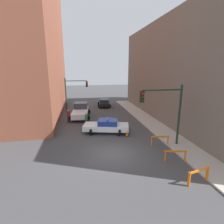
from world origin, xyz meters
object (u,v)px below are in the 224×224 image
traffic_light_far (73,90)px  white_truck (81,111)px  barrier_front (199,174)px  barrier_back (160,139)px  pedestrian_crossing (86,120)px  traffic_light_near (167,107)px  barrier_mid (175,154)px  parked_car_near (104,103)px  pedestrian_corner (68,116)px  traffic_cone (127,133)px  police_car (106,126)px

traffic_light_far → white_truck: size_ratio=0.94×
barrier_front → barrier_back: 5.27m
traffic_light_far → pedestrian_crossing: 8.16m
pedestrian_crossing → barrier_back: size_ratio=1.04×
traffic_light_far → barrier_back: bearing=-61.2°
traffic_light_near → barrier_mid: (-0.48, -2.60, -2.91)m
parked_car_near → pedestrian_corner: pedestrian_corner is taller
barrier_front → barrier_back: same height
parked_car_near → traffic_cone: parked_car_near is taller
barrier_mid → traffic_light_near: bearing=79.5°
barrier_mid → traffic_cone: 5.86m
traffic_light_near → white_truck: 13.29m
parked_car_near → barrier_mid: 20.19m
traffic_light_far → white_truck: (0.98, -3.20, -2.49)m
pedestrian_crossing → pedestrian_corner: same height
traffic_light_far → police_car: 10.84m
parked_car_near → barrier_mid: size_ratio=2.81×
traffic_cone → parked_car_near: bearing=91.0°
pedestrian_crossing → police_car: bearing=-36.8°
parked_car_near → barrier_mid: parked_car_near is taller
pedestrian_corner → barrier_back: (8.24, -8.52, -0.24)m
police_car → white_truck: size_ratio=0.90×
parked_car_near → pedestrian_corner: 10.48m
traffic_light_far → parked_car_near: size_ratio=1.17×
police_car → parked_car_near: police_car is taller
traffic_light_far → barrier_back: traffic_light_far is taller
pedestrian_corner → traffic_cone: bearing=-81.9°
pedestrian_corner → barrier_mid: 13.91m
white_truck → traffic_light_far: bearing=111.8°
pedestrian_corner → police_car: bearing=-84.5°
traffic_light_far → police_car: traffic_light_far is taller
traffic_light_far → police_car: (3.59, -9.87, -2.67)m
white_truck → pedestrian_corner: size_ratio=3.34×
traffic_light_near → traffic_light_far: bearing=119.6°
pedestrian_crossing → barrier_mid: 10.94m
traffic_light_near → barrier_mid: size_ratio=3.29×
pedestrian_corner → barrier_mid: pedestrian_corner is taller
barrier_mid → barrier_back: 2.78m
white_truck → barrier_front: 17.36m
pedestrian_corner → barrier_front: 16.02m
white_truck → parked_car_near: 7.75m
parked_car_near → pedestrian_crossing: 11.46m
traffic_light_near → traffic_cone: bearing=132.1°
pedestrian_crossing → barrier_front: (6.00, -11.66, -0.24)m
traffic_light_near → police_car: 6.78m
white_truck → pedestrian_crossing: (0.61, -4.39, -0.04)m
white_truck → barrier_back: size_ratio=3.49×
traffic_light_near → traffic_cone: traffic_light_near is taller
white_truck → barrier_mid: white_truck is taller
police_car → pedestrian_crossing: 3.04m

